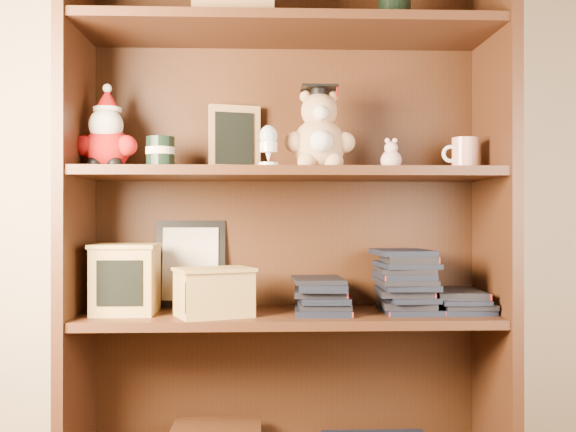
# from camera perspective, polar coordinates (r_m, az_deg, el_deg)

# --- Properties ---
(bookcase) EXTENTS (1.20, 0.35, 1.60)m
(bookcase) POSITION_cam_1_polar(r_m,az_deg,el_deg) (1.93, -0.14, -1.23)
(bookcase) COLOR #402212
(bookcase) RESTS_ON ground
(shelf_lower) EXTENTS (1.14, 0.33, 0.02)m
(shelf_lower) POSITION_cam_1_polar(r_m,az_deg,el_deg) (1.90, -0.00, -8.56)
(shelf_lower) COLOR #402212
(shelf_lower) RESTS_ON ground
(shelf_upper) EXTENTS (1.14, 0.33, 0.02)m
(shelf_upper) POSITION_cam_1_polar(r_m,az_deg,el_deg) (1.88, -0.00, 3.58)
(shelf_upper) COLOR #402212
(shelf_upper) RESTS_ON ground
(santa_plush) EXTENTS (0.17, 0.12, 0.24)m
(santa_plush) POSITION_cam_1_polar(r_m,az_deg,el_deg) (1.93, -15.09, 6.50)
(santa_plush) COLOR #A50F0F
(santa_plush) RESTS_ON shelf_upper
(teachers_tin) EXTENTS (0.08, 0.08, 0.09)m
(teachers_tin) POSITION_cam_1_polar(r_m,az_deg,el_deg) (1.91, -10.76, 5.29)
(teachers_tin) COLOR black
(teachers_tin) RESTS_ON shelf_upper
(chalkboard_plaque) EXTENTS (0.15, 0.10, 0.20)m
(chalkboard_plaque) POSITION_cam_1_polar(r_m,az_deg,el_deg) (2.01, -4.55, 6.44)
(chalkboard_plaque) COLOR #9E7547
(chalkboard_plaque) RESTS_ON shelf_upper
(egg_cup) EXTENTS (0.05, 0.05, 0.11)m
(egg_cup) POSITION_cam_1_polar(r_m,az_deg,el_deg) (1.81, -1.66, 6.06)
(egg_cup) COLOR white
(egg_cup) RESTS_ON shelf_upper
(grad_teddy_bear) EXTENTS (0.20, 0.17, 0.24)m
(grad_teddy_bear) POSITION_cam_1_polar(r_m,az_deg,el_deg) (1.89, 2.67, 6.71)
(grad_teddy_bear) COLOR tan
(grad_teddy_bear) RESTS_ON shelf_upper
(pink_figurine) EXTENTS (0.06, 0.06, 0.09)m
(pink_figurine) POSITION_cam_1_polar(r_m,az_deg,el_deg) (1.92, 8.72, 4.93)
(pink_figurine) COLOR beige
(pink_figurine) RESTS_ON shelf_upper
(teacher_mug) EXTENTS (0.10, 0.07, 0.09)m
(teacher_mug) POSITION_cam_1_polar(r_m,az_deg,el_deg) (1.97, 14.69, 5.11)
(teacher_mug) COLOR silver
(teacher_mug) RESTS_ON shelf_upper
(certificate_frame) EXTENTS (0.21, 0.05, 0.26)m
(certificate_frame) POSITION_cam_1_polar(r_m,az_deg,el_deg) (2.03, -8.24, -4.01)
(certificate_frame) COLOR black
(certificate_frame) RESTS_ON shelf_lower
(treats_box) EXTENTS (0.18, 0.18, 0.19)m
(treats_box) POSITION_cam_1_polar(r_m,az_deg,el_deg) (1.92, -13.56, -5.15)
(treats_box) COLOR #B28E49
(treats_box) RESTS_ON shelf_lower
(pencils_box) EXTENTS (0.24, 0.21, 0.13)m
(pencils_box) POSITION_cam_1_polar(r_m,az_deg,el_deg) (1.83, -6.30, -6.39)
(pencils_box) COLOR #B28E49
(pencils_box) RESTS_ON shelf_lower
(book_stack_left) EXTENTS (0.14, 0.20, 0.10)m
(book_stack_left) POSITION_cam_1_polar(r_m,az_deg,el_deg) (1.90, 2.88, -6.73)
(book_stack_left) COLOR black
(book_stack_left) RESTS_ON shelf_lower
(book_stack_mid) EXTENTS (0.14, 0.20, 0.18)m
(book_stack_mid) POSITION_cam_1_polar(r_m,az_deg,el_deg) (1.93, 9.86, -5.42)
(book_stack_mid) COLOR black
(book_stack_mid) RESTS_ON shelf_lower
(book_stack_right) EXTENTS (0.14, 0.20, 0.06)m
(book_stack_right) POSITION_cam_1_polar(r_m,az_deg,el_deg) (1.97, 14.30, -6.94)
(book_stack_right) COLOR black
(book_stack_right) RESTS_ON shelf_lower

